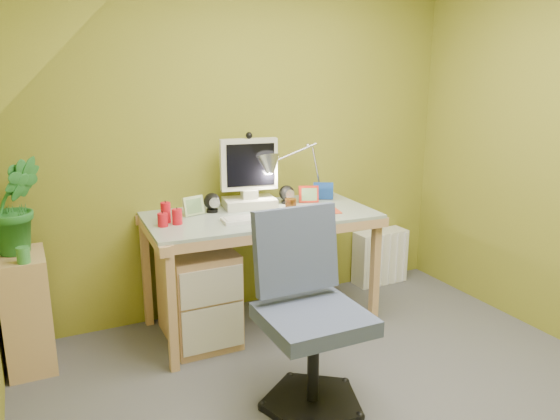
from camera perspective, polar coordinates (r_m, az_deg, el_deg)
name	(u,v)px	position (r m, az deg, el deg)	size (l,w,h in m)	color
wall_back	(242,141)	(3.78, -3.97, 7.22)	(3.20, 0.01, 2.40)	olive
slope_ceiling	(136,16)	(1.93, -14.85, 19.01)	(1.10, 3.20, 1.10)	white
desk	(261,270)	(3.64, -2.02, -6.26)	(1.45, 0.73, 0.78)	tan
monitor	(249,166)	(3.62, -3.27, 4.63)	(0.41, 0.24, 0.56)	silver
speaker_left	(212,202)	(3.55, -7.12, 0.79)	(0.11, 0.11, 0.13)	black
speaker_right	(287,194)	(3.75, 0.71, 1.65)	(0.11, 0.11, 0.13)	black
keyboard	(257,218)	(3.36, -2.37, -0.85)	(0.44, 0.14, 0.02)	white
mousepad	(322,211)	(3.56, 4.43, -0.12)	(0.22, 0.16, 0.01)	#DB4422
mouse	(322,209)	(3.56, 4.44, 0.11)	(0.10, 0.06, 0.04)	white
amber_tumbler	(291,206)	(3.51, 1.13, 0.43)	(0.07, 0.07, 0.09)	brown
candle_cluster	(168,214)	(3.32, -11.67, -0.41)	(0.16, 0.14, 0.12)	red
photo_frame_red	(309,194)	(3.79, 3.01, 1.67)	(0.14, 0.02, 0.12)	red
photo_frame_blue	(323,191)	(3.89, 4.54, 2.01)	(0.14, 0.02, 0.12)	navy
photo_frame_green	(193,206)	(3.50, -9.03, 0.44)	(0.14, 0.02, 0.12)	#B2CE8D
desk_lamp	(309,159)	(3.81, 3.02, 5.37)	(0.55, 0.24, 0.59)	silver
side_ledge	(27,311)	(3.48, -24.93, -9.57)	(0.25, 0.39, 0.68)	tan
potted_plant	(15,205)	(3.34, -25.91, 0.43)	(0.30, 0.24, 0.54)	#277730
green_cup	(23,255)	(3.21, -25.24, -4.29)	(0.07, 0.07, 0.09)	green
task_chair	(314,315)	(2.73, 3.57, -10.92)	(0.56, 0.56, 1.02)	#424D6D
radiator	(380,257)	(4.47, 10.40, -4.83)	(0.43, 0.17, 0.43)	white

